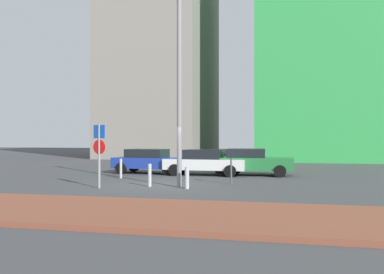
% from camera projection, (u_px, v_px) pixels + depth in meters
% --- Properties ---
extents(ground_plane, '(120.00, 120.00, 0.00)m').
position_uv_depth(ground_plane, '(161.00, 185.00, 18.26)').
color(ground_plane, '#424244').
extents(sidewalk_brick, '(40.00, 4.23, 0.14)m').
position_uv_depth(sidewalk_brick, '(86.00, 210.00, 11.48)').
color(sidewalk_brick, brown).
rests_on(sidewalk_brick, ground).
extents(parked_car_blue, '(4.31, 2.18, 1.41)m').
position_uv_depth(parked_car_blue, '(149.00, 160.00, 24.16)').
color(parked_car_blue, '#1E389E').
rests_on(parked_car_blue, ground).
extents(parked_car_white, '(4.52, 2.12, 1.41)m').
position_uv_depth(parked_car_white, '(205.00, 162.00, 23.09)').
color(parked_car_white, white).
rests_on(parked_car_white, ground).
extents(parked_car_green, '(4.61, 2.21, 1.47)m').
position_uv_depth(parked_car_green, '(250.00, 161.00, 22.92)').
color(parked_car_green, '#237238').
rests_on(parked_car_green, ground).
extents(parking_sign_post, '(0.59, 0.16, 2.62)m').
position_uv_depth(parking_sign_post, '(99.00, 148.00, 17.14)').
color(parking_sign_post, gray).
rests_on(parking_sign_post, ground).
extents(parking_meter, '(0.18, 0.14, 1.46)m').
position_uv_depth(parking_meter, '(231.00, 163.00, 18.56)').
color(parking_meter, '#4C4C51').
rests_on(parking_meter, ground).
extents(street_lamp, '(0.70, 0.36, 8.42)m').
position_uv_depth(street_lamp, '(179.00, 72.00, 17.53)').
color(street_lamp, gray).
rests_on(street_lamp, ground).
extents(traffic_bollard_near, '(0.15, 0.15, 0.96)m').
position_uv_depth(traffic_bollard_near, '(150.00, 175.00, 17.64)').
color(traffic_bollard_near, '#B7B7BC').
rests_on(traffic_bollard_near, ground).
extents(traffic_bollard_mid, '(0.13, 0.13, 0.99)m').
position_uv_depth(traffic_bollard_mid, '(121.00, 169.00, 21.27)').
color(traffic_bollard_mid, '#B7B7BC').
rests_on(traffic_bollard_mid, ground).
extents(traffic_bollard_far, '(0.18, 0.18, 0.88)m').
position_uv_depth(traffic_bollard_far, '(187.00, 178.00, 16.93)').
color(traffic_bollard_far, '#B7B7BC').
rests_on(traffic_bollard_far, ground).
extents(building_colorful_midrise, '(19.26, 15.01, 27.82)m').
position_uv_depth(building_colorful_midrise, '(362.00, 14.00, 40.05)').
color(building_colorful_midrise, green).
rests_on(building_colorful_midrise, ground).
extents(building_under_construction, '(10.01, 14.82, 23.91)m').
position_uv_depth(building_under_construction, '(163.00, 48.00, 45.91)').
color(building_under_construction, gray).
rests_on(building_under_construction, ground).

